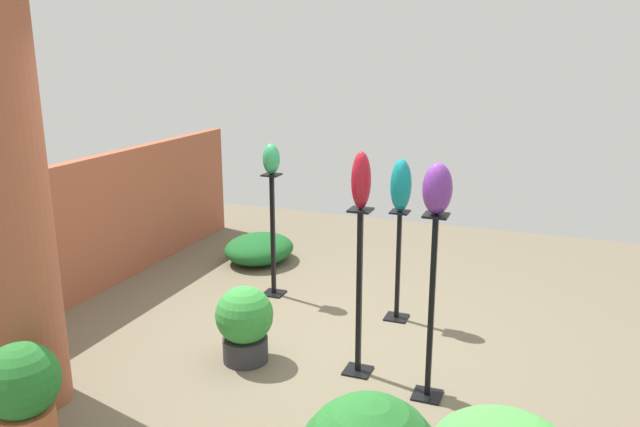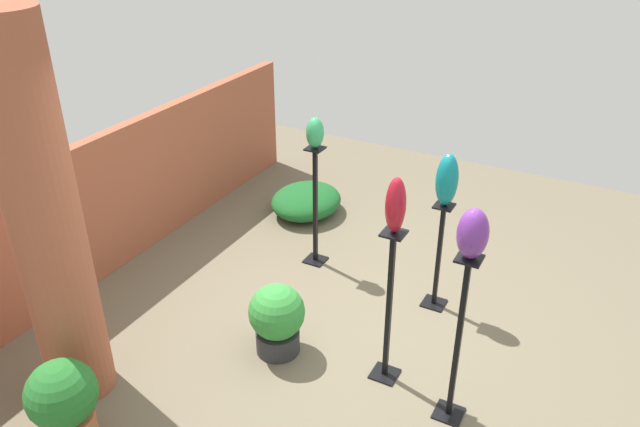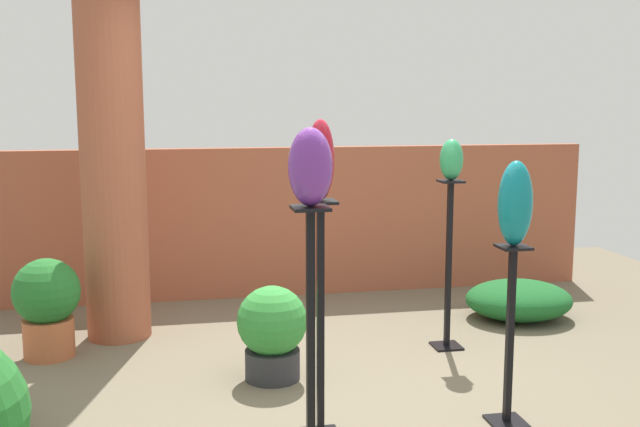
# 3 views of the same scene
# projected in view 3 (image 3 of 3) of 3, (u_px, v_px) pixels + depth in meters

# --- Properties ---
(ground_plane) EXTENTS (8.00, 8.00, 0.00)m
(ground_plane) POSITION_uv_depth(u_px,v_px,m) (357.00, 403.00, 4.41)
(ground_plane) COLOR #6B604C
(brick_wall_back) EXTENTS (5.60, 0.12, 1.35)m
(brick_wall_back) POSITION_uv_depth(u_px,v_px,m) (290.00, 222.00, 6.78)
(brick_wall_back) COLOR #9E5138
(brick_wall_back) RESTS_ON ground
(brick_pillar) EXTENTS (0.47, 0.47, 2.76)m
(brick_pillar) POSITION_uv_depth(u_px,v_px,m) (112.00, 154.00, 5.46)
(brick_pillar) COLOR #9E5138
(brick_pillar) RESTS_ON ground
(pedestal_ruby) EXTENTS (0.20, 0.20, 1.27)m
(pedestal_ruby) POSITION_uv_depth(u_px,v_px,m) (320.00, 331.00, 3.89)
(pedestal_ruby) COLOR black
(pedestal_ruby) RESTS_ON ground
(pedestal_violet) EXTENTS (0.20, 0.20, 1.32)m
(pedestal_violet) POSITION_uv_depth(u_px,v_px,m) (311.00, 365.00, 3.32)
(pedestal_violet) COLOR black
(pedestal_violet) RESTS_ON ground
(pedestal_jade) EXTENTS (0.20, 0.20, 1.21)m
(pedestal_jade) POSITION_uv_depth(u_px,v_px,m) (448.00, 272.00, 5.32)
(pedestal_jade) COLOR black
(pedestal_jade) RESTS_ON ground
(pedestal_teal) EXTENTS (0.20, 0.20, 1.00)m
(pedestal_teal) POSITION_uv_depth(u_px,v_px,m) (509.00, 344.00, 4.08)
(pedestal_teal) COLOR black
(pedestal_teal) RESTS_ON ground
(art_vase_ruby) EXTENTS (0.14, 0.14, 0.41)m
(art_vase_ruby) POSITION_uv_depth(u_px,v_px,m) (320.00, 160.00, 3.76)
(art_vase_ruby) COLOR maroon
(art_vase_ruby) RESTS_ON pedestal_ruby
(art_vase_violet) EXTENTS (0.19, 0.19, 0.34)m
(art_vase_violet) POSITION_uv_depth(u_px,v_px,m) (310.00, 167.00, 3.18)
(art_vase_violet) COLOR #6B2D8C
(art_vase_violet) RESTS_ON pedestal_violet
(art_vase_jade) EXTENTS (0.16, 0.16, 0.29)m
(art_vase_jade) POSITION_uv_depth(u_px,v_px,m) (451.00, 160.00, 5.20)
(art_vase_jade) COLOR #2D9356
(art_vase_jade) RESTS_ON pedestal_jade
(art_vase_teal) EXTENTS (0.18, 0.18, 0.46)m
(art_vase_teal) POSITION_uv_depth(u_px,v_px,m) (515.00, 203.00, 3.96)
(art_vase_teal) COLOR #0F727A
(art_vase_teal) RESTS_ON pedestal_teal
(potted_plant_mid_left) EXTENTS (0.45, 0.45, 0.61)m
(potted_plant_mid_left) POSITION_uv_depth(u_px,v_px,m) (272.00, 330.00, 4.75)
(potted_plant_mid_left) COLOR #2D2D33
(potted_plant_mid_left) RESTS_ON ground
(potted_plant_near_pillar) EXTENTS (0.46, 0.46, 0.70)m
(potted_plant_near_pillar) POSITION_uv_depth(u_px,v_px,m) (47.00, 303.00, 5.15)
(potted_plant_near_pillar) COLOR #B25B38
(potted_plant_near_pillar) RESTS_ON ground
(foliage_bed_east) EXTENTS (0.87, 0.76, 0.31)m
(foliage_bed_east) POSITION_uv_depth(u_px,v_px,m) (519.00, 300.00, 6.10)
(foliage_bed_east) COLOR #195923
(foliage_bed_east) RESTS_ON ground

